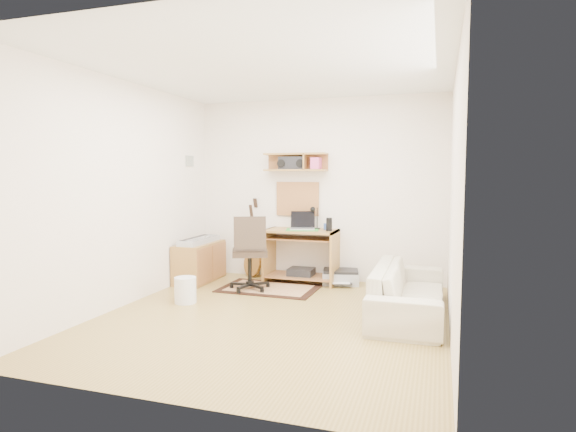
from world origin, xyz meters
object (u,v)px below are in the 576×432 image
(task_chair, at_px, (250,252))
(cabinet, at_px, (200,262))
(printer, at_px, (341,278))
(sofa, at_px, (409,282))
(desk, at_px, (301,256))

(task_chair, bearing_deg, cabinet, 139.13)
(printer, relative_size, sofa, 0.27)
(printer, xyz_separation_m, sofa, (1.00, -1.25, 0.28))
(task_chair, bearing_deg, printer, 10.82)
(desk, distance_m, task_chair, 0.84)
(cabinet, bearing_deg, desk, 14.58)
(cabinet, bearing_deg, printer, 12.85)
(task_chair, height_order, cabinet, task_chair)
(desk, bearing_deg, cabinet, -165.42)
(cabinet, relative_size, printer, 1.81)
(desk, xyz_separation_m, cabinet, (-1.41, -0.37, -0.10))
(desk, relative_size, task_chair, 1.00)
(desk, bearing_deg, sofa, -36.96)
(desk, relative_size, printer, 2.02)
(task_chair, distance_m, sofa, 2.14)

